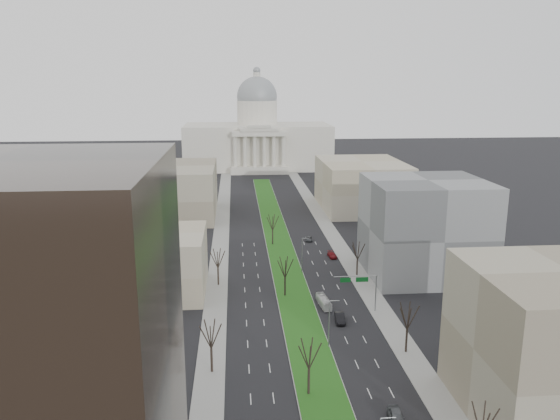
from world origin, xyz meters
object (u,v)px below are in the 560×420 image
car_red (332,255)px  car_grey_far (309,239)px  car_black (340,318)px  box_van (324,302)px  car_grey_near (396,417)px

car_red → car_grey_far: car_red is taller
car_black → box_van: (-1.99, 7.97, 0.17)m
car_black → box_van: 8.21m
car_grey_near → car_grey_far: bearing=95.5°
car_grey_near → car_red: car_grey_near is taller
car_black → car_red: bearing=86.2°
car_grey_near → car_grey_far: 91.10m
car_grey_far → box_van: bearing=-87.9°
box_van → car_red: bearing=70.7°
car_red → car_grey_near: bearing=-97.1°
car_grey_near → box_van: box_van is taller
car_grey_near → car_red: size_ratio=1.06×
car_grey_near → box_van: 41.75m
car_grey_near → car_red: 74.64m
car_red → car_grey_far: (-4.22, 16.56, -0.07)m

